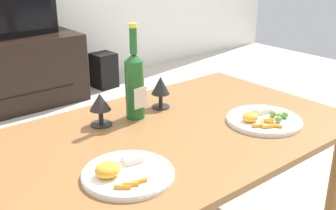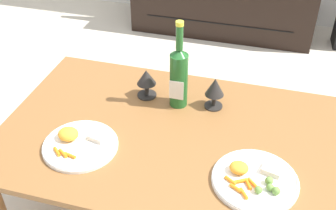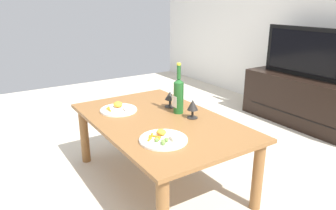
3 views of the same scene
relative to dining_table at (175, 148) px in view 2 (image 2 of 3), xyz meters
The scene contains 6 objects.
dining_table is the anchor object (origin of this frame).
wine_bottle 0.29m from the dining_table, 101.62° to the left, with size 0.07×0.08×0.37m.
goblet_left 0.32m from the dining_table, 131.02° to the left, with size 0.08×0.08×0.13m.
goblet_right 0.29m from the dining_table, 63.45° to the left, with size 0.08×0.08×0.14m.
dinner_plate_left 0.37m from the dining_table, 153.30° to the right, with size 0.28×0.28×0.05m.
dinner_plate_right 0.36m from the dining_table, 27.55° to the right, with size 0.29×0.29×0.05m.
Camera 2 is at (0.30, -1.17, 1.53)m, focal length 44.80 mm.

